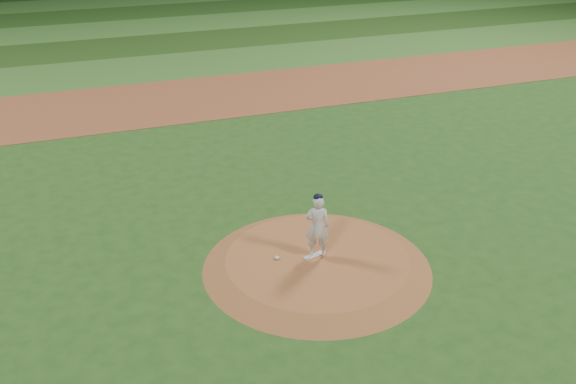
% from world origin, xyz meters
% --- Properties ---
extents(ground, '(120.00, 120.00, 0.00)m').
position_xyz_m(ground, '(0.00, 0.00, 0.00)').
color(ground, '#254E19').
rests_on(ground, ground).
extents(infield_dirt_band, '(70.00, 6.00, 0.02)m').
position_xyz_m(infield_dirt_band, '(0.00, 14.00, 0.01)').
color(infield_dirt_band, brown).
rests_on(infield_dirt_band, ground).
extents(outfield_stripe_0, '(70.00, 5.00, 0.02)m').
position_xyz_m(outfield_stripe_0, '(0.00, 19.50, 0.01)').
color(outfield_stripe_0, '#366B27').
rests_on(outfield_stripe_0, ground).
extents(outfield_stripe_1, '(70.00, 5.00, 0.02)m').
position_xyz_m(outfield_stripe_1, '(0.00, 24.50, 0.01)').
color(outfield_stripe_1, '#224616').
rests_on(outfield_stripe_1, ground).
extents(outfield_stripe_2, '(70.00, 5.00, 0.02)m').
position_xyz_m(outfield_stripe_2, '(0.00, 29.50, 0.01)').
color(outfield_stripe_2, '#3A752A').
rests_on(outfield_stripe_2, ground).
extents(outfield_stripe_3, '(70.00, 5.00, 0.02)m').
position_xyz_m(outfield_stripe_3, '(0.00, 34.50, 0.01)').
color(outfield_stripe_3, '#214D18').
rests_on(outfield_stripe_3, ground).
extents(outfield_stripe_4, '(70.00, 5.00, 0.02)m').
position_xyz_m(outfield_stripe_4, '(0.00, 39.50, 0.01)').
color(outfield_stripe_4, '#37752A').
rests_on(outfield_stripe_4, ground).
extents(pitchers_mound, '(5.50, 5.50, 0.25)m').
position_xyz_m(pitchers_mound, '(0.00, 0.00, 0.12)').
color(pitchers_mound, '#995A2F').
rests_on(pitchers_mound, ground).
extents(pitching_rubber, '(0.62, 0.31, 0.03)m').
position_xyz_m(pitching_rubber, '(-0.01, 0.12, 0.27)').
color(pitching_rubber, beige).
rests_on(pitching_rubber, pitchers_mound).
extents(rosin_bag, '(0.13, 0.13, 0.07)m').
position_xyz_m(rosin_bag, '(-0.91, 0.31, 0.29)').
color(rosin_bag, beige).
rests_on(rosin_bag, pitchers_mound).
extents(pitcher_on_mound, '(0.67, 0.55, 1.65)m').
position_xyz_m(pitcher_on_mound, '(0.05, 0.13, 1.06)').
color(pitcher_on_mound, silver).
rests_on(pitcher_on_mound, pitchers_mound).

